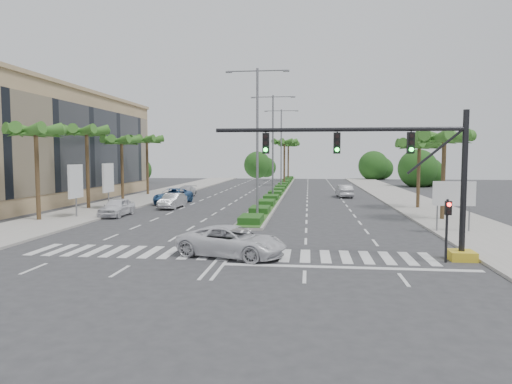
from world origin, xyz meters
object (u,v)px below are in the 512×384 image
at_px(car_parked_d, 185,192).
at_px(car_right, 344,191).
at_px(car_parked_b, 172,201).
at_px(car_crossing, 232,241).
at_px(car_parked_c, 173,196).
at_px(car_parked_a, 117,207).

xyz_separation_m(car_parked_d, car_right, (19.46, 1.95, 0.09)).
distance_m(car_parked_b, car_crossing, 22.35).
height_order(car_parked_d, car_crossing, car_crossing).
bearing_deg(car_crossing, car_parked_c, 40.39).
height_order(car_parked_b, car_parked_c, car_parked_c).
bearing_deg(car_right, car_crossing, 72.25).
relative_size(car_parked_a, car_crossing, 0.81).
distance_m(car_parked_a, car_parked_c, 10.60).
bearing_deg(car_parked_c, car_parked_b, -69.04).
bearing_deg(car_parked_a, car_right, 45.48).
xyz_separation_m(car_parked_b, car_parked_d, (-2.04, 12.15, -0.04)).
height_order(car_parked_c, car_right, car_parked_c).
distance_m(car_parked_a, car_parked_b, 6.85).
height_order(car_parked_b, car_parked_d, car_parked_b).
relative_size(car_parked_d, car_right, 1.00).
height_order(car_parked_a, car_parked_c, car_parked_c).
height_order(car_parked_a, car_parked_b, car_parked_a).
height_order(car_parked_d, car_right, car_right).
xyz_separation_m(car_parked_c, car_parked_d, (-0.83, 7.89, -0.13)).
relative_size(car_crossing, car_right, 1.17).
bearing_deg(car_parked_c, car_crossing, -61.82).
height_order(car_parked_a, car_parked_d, car_parked_a).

